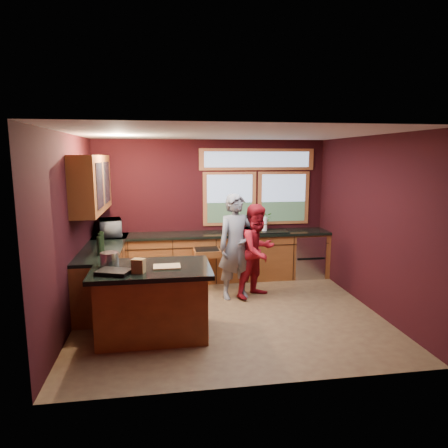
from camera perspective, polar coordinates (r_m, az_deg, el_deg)
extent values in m
plane|color=brown|center=(6.30, 0.61, -12.56)|extent=(4.50, 4.50, 0.00)
cube|color=black|center=(7.88, -1.72, 2.13)|extent=(4.50, 0.02, 2.70)
cube|color=black|center=(4.01, 5.28, -5.32)|extent=(4.50, 0.02, 2.70)
cube|color=black|center=(5.99, -21.12, -0.92)|extent=(0.02, 4.00, 2.70)
cube|color=black|center=(6.66, 20.10, 0.16)|extent=(0.02, 4.00, 2.70)
cube|color=silver|center=(5.84, 0.66, 12.78)|extent=(4.50, 4.00, 0.02)
cube|color=#7687A4|center=(7.89, 0.82, 3.61)|extent=(1.06, 0.02, 1.06)
cube|color=#7687A4|center=(8.15, 8.49, 3.69)|extent=(1.06, 0.02, 1.06)
cube|color=#A2582F|center=(7.96, 4.79, 9.18)|extent=(2.30, 0.02, 0.42)
cube|color=#5F3216|center=(6.71, -18.39, 5.48)|extent=(0.36, 1.80, 0.90)
cube|color=#5F3216|center=(7.76, -1.41, -4.83)|extent=(4.50, 0.60, 0.88)
cube|color=black|center=(7.65, -1.42, -1.47)|extent=(4.50, 0.64, 0.05)
cube|color=#B7B7BC|center=(8.18, 11.61, -4.38)|extent=(0.60, 0.58, 0.85)
cube|color=black|center=(7.83, 6.62, -1.27)|extent=(0.66, 0.46, 0.05)
cube|color=#5F3216|center=(6.96, -16.75, -6.97)|extent=(0.60, 2.30, 0.88)
cube|color=black|center=(6.84, -16.85, -3.23)|extent=(0.64, 2.30, 0.05)
cube|color=#5F3216|center=(5.52, -10.16, -11.11)|extent=(1.40, 0.90, 0.88)
cube|color=black|center=(5.37, -10.31, -6.36)|extent=(1.55, 1.05, 0.06)
imported|color=slate|center=(6.69, 1.78, -3.24)|extent=(0.73, 0.56, 1.78)
imported|color=maroon|center=(6.79, 4.80, -3.86)|extent=(0.98, 0.94, 1.60)
imported|color=#999999|center=(7.63, -15.89, -0.49)|extent=(0.48, 0.63, 0.31)
imported|color=#999999|center=(7.85, 5.63, 0.33)|extent=(0.33, 0.29, 0.37)
cylinder|color=white|center=(7.81, 5.75, -0.05)|extent=(0.12, 0.12, 0.28)
cube|color=tan|center=(5.31, -8.17, -6.04)|extent=(0.35, 0.25, 0.02)
cylinder|color=#AFB0B4|center=(5.53, -16.04, -4.83)|extent=(0.24, 0.24, 0.18)
cube|color=brown|center=(5.10, -12.12, -5.87)|extent=(0.18, 0.16, 0.18)
cube|color=black|center=(5.15, -15.45, -6.62)|extent=(0.47, 0.40, 0.05)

